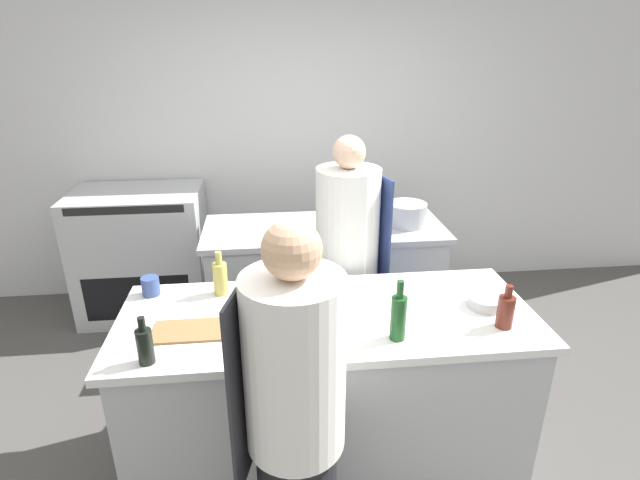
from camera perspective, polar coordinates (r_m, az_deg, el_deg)
The scene contains 18 objects.
ground_plane at distance 3.04m, azimuth 0.78°, elevation -23.08°, with size 16.00×16.00×0.00m, color #4C4947.
wall_back at distance 4.32m, azimuth -2.61°, elevation 12.11°, with size 8.00×0.06×2.80m.
prep_counter at distance 2.74m, azimuth 0.83°, elevation -16.47°, with size 2.05×0.81×0.90m.
pass_counter at distance 3.76m, azimuth 0.46°, elevation -4.82°, with size 1.72×0.69×0.90m.
oven_range at distance 4.32m, azimuth -19.58°, elevation -1.42°, with size 1.00×0.67×1.04m.
chef_at_prep_near at distance 1.99m, azimuth -2.88°, elevation -20.54°, with size 0.41×0.40×1.64m.
chef_at_stove at distance 3.11m, azimuth 3.11°, elevation -3.33°, with size 0.43×0.42×1.65m.
bottle_olive_oil at distance 2.27m, azimuth 8.95°, elevation -8.60°, with size 0.07×0.07×0.29m.
bottle_vinegar at distance 2.49m, azimuth 20.45°, elevation -7.57°, with size 0.08×0.08×0.22m.
bottle_wine at distance 2.23m, azimuth -19.38°, elevation -11.25°, with size 0.07×0.07×0.22m.
bottle_cooking_oil at distance 2.48m, azimuth 1.10°, elevation -6.07°, with size 0.06×0.06×0.23m.
bottle_sauce at distance 2.67m, azimuth -11.34°, elevation -4.21°, with size 0.08×0.08×0.24m.
bowl_mixing_large at distance 2.26m, azimuth -1.87°, elevation -10.68°, with size 0.20×0.20×0.08m.
bowl_prep_small at distance 2.56m, azimuth -7.88°, elevation -6.86°, with size 0.19×0.19×0.06m.
bowl_ceramic_blue at distance 2.67m, azimuth 18.45°, elevation -6.70°, with size 0.18×0.18×0.06m.
cup at distance 2.78m, azimuth -18.79°, elevation -5.00°, with size 0.09×0.09×0.10m.
cutting_board at distance 2.42m, azimuth -14.24°, elevation -9.98°, with size 0.37×0.19×0.01m.
stockpot at distance 3.64m, azimuth 9.86°, elevation 2.94°, with size 0.28×0.28×0.16m.
Camera 1 is at (-0.27, -2.12, 2.17)m, focal length 28.00 mm.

